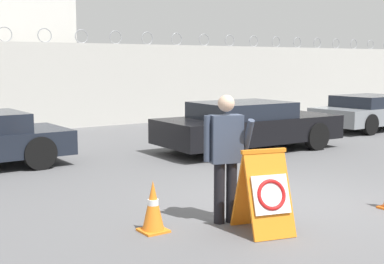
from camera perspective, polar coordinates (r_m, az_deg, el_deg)
name	(u,v)px	position (r m, az deg, el deg)	size (l,w,h in m)	color
ground_plane	(290,203)	(8.59, 10.40, -7.50)	(90.00, 90.00, 0.00)	#5B5B5E
perimeter_wall	(46,86)	(18.03, -15.27, 4.75)	(36.00, 0.30, 3.28)	beige
barricade_sign	(265,191)	(7.00, 7.76, -6.30)	(0.76, 0.89, 1.10)	orange
security_guard	(226,152)	(7.27, 3.63, -2.17)	(0.63, 0.52, 1.76)	black
traffic_cone_near	(153,206)	(7.03, -4.17, -7.93)	(0.34, 0.34, 0.68)	orange
parked_car_rear_sedan	(248,125)	(13.41, 5.95, 0.71)	(4.75, 2.12, 1.22)	black
parked_car_far_side	(372,112)	(18.54, 18.61, 2.07)	(4.41, 2.05, 1.12)	black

